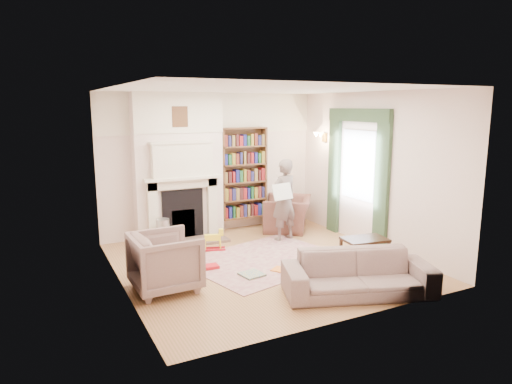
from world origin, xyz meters
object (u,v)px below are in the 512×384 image
sofa (358,274)px  coffee_table (364,252)px  armchair_reading (288,214)px  man_reading (284,200)px  armchair_left (165,262)px  rocking_horse (213,240)px  paraffin_heater (163,234)px  bookcase (243,173)px

sofa → coffee_table: (0.85, 0.88, -0.07)m
armchair_reading → sofa: size_ratio=0.52×
man_reading → coffee_table: (0.46, -1.82, -0.56)m
armchair_reading → coffee_table: 2.42m
armchair_left → sofa: size_ratio=0.45×
armchair_reading → armchair_left: (-3.14, -1.96, 0.07)m
coffee_table → rocking_horse: bearing=144.6°
armchair_left → coffee_table: size_ratio=1.29×
paraffin_heater → rocking_horse: size_ratio=1.23×
bookcase → armchair_left: (-2.37, -2.48, -0.76)m
sofa → coffee_table: bearing=65.9°
bookcase → coffee_table: size_ratio=2.64×
sofa → rocking_horse: (-1.08, 2.69, -0.10)m
armchair_reading → rocking_horse: size_ratio=2.36×
paraffin_heater → coffee_table: bearing=-40.9°
man_reading → rocking_horse: 1.58m
armchair_reading → paraffin_heater: size_ratio=1.91×
man_reading → paraffin_heater: 2.33m
armchair_left → rocking_horse: (1.23, 1.35, -0.21)m
armchair_reading → paraffin_heater: armchair_reading is taller
rocking_horse → paraffin_heater: bearing=164.3°
coffee_table → paraffin_heater: 3.54m
bookcase → armchair_left: 3.51m
bookcase → rocking_horse: bookcase is taller
bookcase → man_reading: bookcase is taller
sofa → paraffin_heater: 3.68m
paraffin_heater → bookcase: bearing=18.1°
armchair_reading → rocking_horse: armchair_reading is taller
armchair_left → paraffin_heater: 1.92m
sofa → man_reading: 2.77m
bookcase → sofa: bearing=-91.0°
armchair_left → coffee_table: armchair_left is taller
bookcase → rocking_horse: bearing=-135.4°
paraffin_heater → rocking_horse: 0.91m
armchair_reading → rocking_horse: bearing=-37.0°
armchair_reading → sofa: armchair_reading is taller
sofa → rocking_horse: sofa is taller
bookcase → man_reading: size_ratio=1.18×
paraffin_heater → armchair_left: bearing=-104.3°
armchair_left → sofa: 2.67m
sofa → bookcase: bearing=108.7°
coffee_table → paraffin_heater: (-2.68, 2.32, 0.05)m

